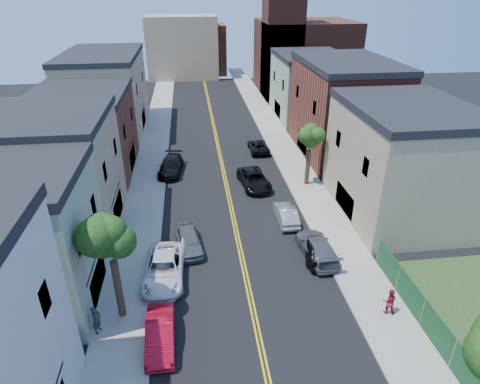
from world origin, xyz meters
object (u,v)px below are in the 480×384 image
object	(u,v)px
pedestrian_left	(96,320)
red_sedan	(160,334)
dark_car_right_far	(258,146)
grey_car_left	(189,240)
pedestrian_right	(389,301)
white_pickup	(164,269)
black_car_left	(171,166)
grey_car_right	(317,247)
silver_car_right	(286,214)
black_suv_lane	(254,179)
black_car_right	(316,247)

from	to	relation	value
pedestrian_left	red_sedan	bearing A→B (deg)	-88.76
dark_car_right_far	red_sedan	bearing A→B (deg)	69.40
grey_car_left	pedestrian_right	xyz separation A→B (m)	(11.86, -8.32, 0.26)
white_pickup	black_car_left	size ratio (longest dim) A/B	1.07
grey_car_left	black_car_left	size ratio (longest dim) A/B	0.82
grey_car_right	pedestrian_right	xyz separation A→B (m)	(2.56, -6.27, 0.25)
grey_car_left	silver_car_right	world-z (taller)	grey_car_left
dark_car_right_far	black_suv_lane	world-z (taller)	black_suv_lane
white_pickup	black_suv_lane	xyz separation A→B (m)	(8.19, 13.06, -0.05)
grey_car_right	dark_car_right_far	bearing A→B (deg)	-90.41
black_suv_lane	red_sedan	bearing A→B (deg)	-120.52
grey_car_left	red_sedan	bearing A→B (deg)	-108.31
black_car_right	dark_car_right_far	bearing A→B (deg)	-84.79
black_car_right	silver_car_right	distance (m)	5.19
grey_car_right	pedestrian_right	distance (m)	6.78
black_car_right	dark_car_right_far	xyz separation A→B (m)	(-0.75, 20.99, -0.14)
black_car_left	pedestrian_left	size ratio (longest dim) A/B	3.00
red_sedan	silver_car_right	size ratio (longest dim) A/B	1.05
dark_car_right_far	pedestrian_right	world-z (taller)	pedestrian_right
red_sedan	pedestrian_right	xyz separation A→B (m)	(13.56, 0.58, 0.29)
black_car_right	pedestrian_right	distance (m)	6.78
white_pickup	pedestrian_left	size ratio (longest dim) A/B	3.20
black_car_right	dark_car_right_far	distance (m)	21.01
black_car_right	pedestrian_left	size ratio (longest dim) A/B	2.57
black_car_right	pedestrian_right	world-z (taller)	pedestrian_right
black_car_left	black_car_right	size ratio (longest dim) A/B	1.16
grey_car_left	pedestrian_left	bearing A→B (deg)	-131.95
pedestrian_right	grey_car_left	bearing A→B (deg)	-13.16
black_car_left	pedestrian_right	bearing A→B (deg)	-51.72
black_suv_lane	pedestrian_right	world-z (taller)	pedestrian_right
silver_car_right	dark_car_right_far	size ratio (longest dim) A/B	0.91
silver_car_right	dark_car_right_far	world-z (taller)	silver_car_right
black_suv_lane	silver_car_right	bearing A→B (deg)	-83.29
red_sedan	black_car_left	xyz separation A→B (m)	(0.00, 22.96, 0.06)
red_sedan	pedestrian_left	distance (m)	3.80
black_car_right	pedestrian_right	xyz separation A→B (m)	(2.68, -6.22, 0.22)
black_car_left	silver_car_right	distance (m)	14.81
grey_car_left	black_car_left	world-z (taller)	black_car_left
pedestrian_left	dark_car_right_far	bearing A→B (deg)	-7.93
black_car_left	dark_car_right_far	world-z (taller)	black_car_left
red_sedan	black_suv_lane	bearing A→B (deg)	65.14
grey_car_left	black_car_right	xyz separation A→B (m)	(9.18, -2.10, 0.04)
red_sedan	silver_car_right	world-z (taller)	red_sedan
red_sedan	black_suv_lane	distance (m)	20.44
silver_car_right	dark_car_right_far	distance (m)	15.91
black_car_right	black_suv_lane	size ratio (longest dim) A/B	0.86
red_sedan	white_pickup	size ratio (longest dim) A/B	0.77
red_sedan	black_car_right	bearing A→B (deg)	30.79
pedestrian_left	black_suv_lane	bearing A→B (deg)	-14.55
black_suv_lane	pedestrian_left	size ratio (longest dim) A/B	2.99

